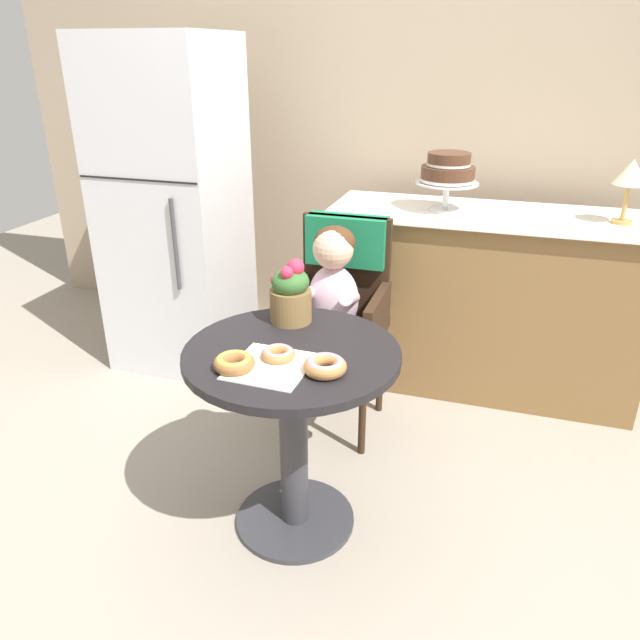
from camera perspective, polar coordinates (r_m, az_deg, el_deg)
ground_plane at (r=2.40m, az=-2.33°, el=-18.35°), size 8.00×8.00×0.00m
back_wall at (r=3.57m, az=7.89°, el=19.65°), size 4.80×0.10×2.70m
cafe_table at (r=2.09m, az=-2.57°, el=-8.02°), size 0.72×0.72×0.72m
wicker_chair at (r=2.69m, az=1.97°, el=2.83°), size 0.42×0.45×0.95m
seated_child at (r=2.54m, az=1.03°, el=2.41°), size 0.27×0.32×0.73m
paper_napkin at (r=1.88m, az=-4.68°, el=-4.36°), size 0.25×0.26×0.00m
donut_front at (r=1.83m, az=0.48°, el=-4.31°), size 0.13×0.13×0.05m
donut_mid at (r=1.92m, az=-3.97°, el=-3.17°), size 0.11×0.11×0.04m
donut_side at (r=1.87m, az=-8.10°, el=-3.97°), size 0.13×0.13×0.04m
flower_vase at (r=2.15m, az=-2.79°, el=2.50°), size 0.15×0.15×0.24m
display_counter at (r=3.18m, az=14.99°, el=1.82°), size 1.56×0.62×0.90m
tiered_cake_stand at (r=3.02m, az=11.97°, el=13.48°), size 0.30×0.30×0.28m
table_lamp at (r=3.04m, az=27.29°, el=12.06°), size 0.15×0.15×0.28m
refrigerator at (r=3.31m, az=-13.58°, el=10.09°), size 0.64×0.63×1.70m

